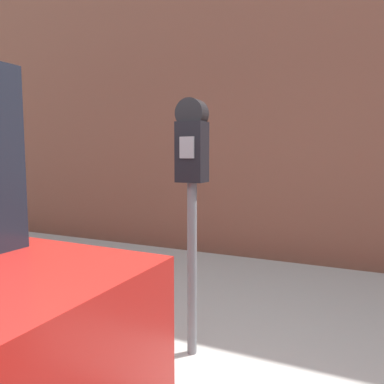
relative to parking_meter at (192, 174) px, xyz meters
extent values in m
cube|color=#ADAAA3|center=(-0.03, 0.89, -1.20)|extent=(24.00, 2.80, 0.11)
cube|color=#935642|center=(-0.03, 2.79, 1.26)|extent=(24.00, 0.30, 5.03)
cylinder|color=slate|center=(0.00, 0.00, -0.60)|extent=(0.06, 0.06, 1.09)
cube|color=black|center=(0.00, 0.00, 0.13)|extent=(0.17, 0.14, 0.36)
cube|color=gray|center=(0.00, -0.07, 0.16)|extent=(0.09, 0.01, 0.13)
cylinder|color=black|center=(0.00, 0.00, 0.36)|extent=(0.18, 0.11, 0.18)
camera|label=1|loc=(0.94, -2.06, 0.12)|focal=35.00mm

